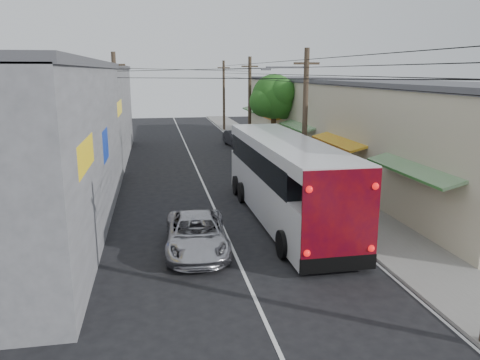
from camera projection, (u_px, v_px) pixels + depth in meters
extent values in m
plane|color=black|center=(267.00, 324.00, 12.87)|extent=(120.00, 120.00, 0.00)
cube|color=slate|center=(290.00, 169.00, 33.15)|extent=(3.00, 80.00, 0.12)
cube|color=#C0B499|center=(341.00, 123.00, 35.19)|extent=(6.00, 40.00, 6.00)
cube|color=#4C4C51|center=(343.00, 81.00, 34.49)|extent=(6.20, 40.00, 0.30)
cube|color=#1A6D18|center=(415.00, 168.00, 19.31)|extent=(1.39, 6.00, 0.46)
cube|color=#C75A17|center=(340.00, 140.00, 26.97)|extent=(1.39, 6.00, 0.46)
cube|color=#1A6D18|center=(299.00, 125.00, 34.64)|extent=(1.39, 6.00, 0.46)
cube|color=#C75A17|center=(272.00, 115.00, 42.30)|extent=(1.39, 6.00, 0.46)
cube|color=#1A6D18|center=(254.00, 109.00, 49.97)|extent=(1.39, 6.00, 0.46)
cube|color=gray|center=(58.00, 128.00, 27.84)|extent=(7.00, 36.00, 7.00)
cube|color=#4C4C51|center=(52.00, 66.00, 27.02)|extent=(7.20, 36.00, 0.30)
cube|color=yellow|center=(84.00, 155.00, 14.87)|extent=(0.12, 3.50, 1.00)
cube|color=#1433A5|center=(104.00, 145.00, 20.75)|extent=(0.12, 2.20, 1.40)
cube|color=yellow|center=(119.00, 108.00, 30.13)|extent=(0.12, 4.00, 0.90)
cylinder|color=#473828|center=(305.00, 124.00, 25.33)|extent=(0.28, 0.28, 8.00)
cube|color=#473828|center=(307.00, 63.00, 24.60)|extent=(1.40, 0.12, 0.12)
cylinder|color=#473828|center=(250.00, 105.00, 39.70)|extent=(0.28, 0.28, 8.00)
cube|color=#473828|center=(250.00, 66.00, 38.97)|extent=(1.40, 0.12, 0.12)
cylinder|color=#473828|center=(224.00, 96.00, 54.07)|extent=(0.28, 0.28, 8.00)
cube|color=#473828|center=(224.00, 68.00, 53.35)|extent=(1.40, 0.12, 0.12)
cylinder|color=#473828|center=(117.00, 116.00, 30.22)|extent=(0.28, 0.28, 8.00)
cube|color=#473828|center=(114.00, 65.00, 29.49)|extent=(1.40, 0.12, 0.12)
cylinder|color=#59595E|center=(286.00, 67.00, 24.45)|extent=(2.20, 0.10, 0.10)
cube|color=#59595E|center=(266.00, 69.00, 24.28)|extent=(0.50, 0.18, 0.12)
cylinder|color=#3F2B19|center=(273.00, 131.00, 38.52)|extent=(0.44, 0.44, 4.00)
sphere|color=#1E5115|center=(274.00, 97.00, 37.88)|extent=(3.60, 3.60, 3.60)
sphere|color=#1E5115|center=(284.00, 103.00, 38.77)|extent=(2.60, 2.60, 2.60)
sphere|color=#1E5115|center=(264.00, 102.00, 37.43)|extent=(2.40, 2.40, 2.40)
sphere|color=#1E5115|center=(282.00, 92.00, 36.90)|extent=(2.20, 2.20, 2.20)
sphere|color=#1E5115|center=(268.00, 94.00, 38.65)|extent=(2.00, 2.00, 2.00)
cube|color=silver|center=(284.00, 194.00, 21.73)|extent=(2.84, 13.00, 2.05)
cube|color=black|center=(282.00, 160.00, 21.91)|extent=(2.84, 10.83, 1.08)
cube|color=silver|center=(285.00, 145.00, 21.22)|extent=(2.84, 13.00, 0.54)
cube|color=maroon|center=(341.00, 216.00, 15.31)|extent=(2.68, 0.12, 3.13)
cube|color=black|center=(338.00, 264.00, 15.69)|extent=(2.70, 0.14, 0.54)
sphere|color=red|center=(307.00, 253.00, 15.33)|extent=(0.24, 0.24, 0.24)
sphere|color=red|center=(371.00, 248.00, 15.76)|extent=(0.24, 0.24, 0.24)
sphere|color=red|center=(309.00, 189.00, 14.85)|extent=(0.24, 0.24, 0.24)
sphere|color=red|center=(375.00, 186.00, 15.27)|extent=(0.24, 0.24, 0.24)
cylinder|color=black|center=(283.00, 244.00, 17.30)|extent=(0.34, 1.08, 1.08)
cylinder|color=black|center=(352.00, 240.00, 17.80)|extent=(0.34, 1.08, 1.08)
cylinder|color=black|center=(242.00, 192.00, 24.74)|extent=(0.34, 1.08, 1.08)
cylinder|color=black|center=(291.00, 190.00, 25.24)|extent=(0.34, 1.08, 1.08)
cylinder|color=black|center=(237.00, 185.00, 26.29)|extent=(0.34, 1.08, 1.08)
cylinder|color=black|center=(283.00, 183.00, 26.79)|extent=(0.34, 1.08, 1.08)
imported|color=#B6B5BC|center=(196.00, 234.00, 17.95)|extent=(2.56, 5.13, 1.40)
imported|color=gray|center=(292.00, 183.00, 26.05)|extent=(2.01, 4.93, 1.43)
imported|color=#292A2F|center=(251.00, 159.00, 32.94)|extent=(1.97, 4.39, 1.47)
imported|color=black|center=(236.00, 138.00, 43.48)|extent=(2.05, 4.51, 1.43)
imported|color=#C2667E|center=(298.00, 168.00, 28.52)|extent=(0.72, 0.53, 1.82)
imported|color=#9AB3E0|center=(359.00, 187.00, 24.48)|extent=(0.80, 0.66, 1.50)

